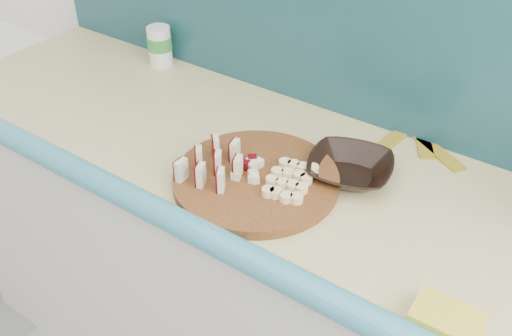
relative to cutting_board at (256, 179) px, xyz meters
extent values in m
cube|color=silver|center=(0.07, 0.10, -0.48)|extent=(2.20, 0.60, 0.88)
cube|color=#CFC079|center=(0.07, 0.10, -0.03)|extent=(2.20, 0.60, 0.03)
cube|color=teal|center=(0.07, -0.20, -0.03)|extent=(2.20, 0.06, 0.03)
cube|color=teal|center=(0.07, 0.39, 0.24)|extent=(2.20, 0.02, 0.50)
cylinder|color=#4A2110|center=(0.00, 0.00, 0.00)|extent=(0.45, 0.45, 0.02)
cube|color=beige|center=(-0.12, -0.11, 0.04)|extent=(0.02, 0.03, 0.05)
cube|color=#4C050A|center=(-0.13, -0.11, 0.04)|extent=(0.01, 0.03, 0.05)
cube|color=beige|center=(-0.12, -0.05, 0.04)|extent=(0.02, 0.03, 0.05)
cube|color=#4C050A|center=(-0.13, -0.05, 0.04)|extent=(0.01, 0.03, 0.05)
cube|color=beige|center=(-0.12, 0.01, 0.04)|extent=(0.02, 0.03, 0.05)
cube|color=#4C050A|center=(-0.13, 0.01, 0.04)|extent=(0.01, 0.03, 0.05)
cube|color=beige|center=(-0.08, -0.10, 0.04)|extent=(0.02, 0.03, 0.05)
cube|color=#4C050A|center=(-0.09, -0.10, 0.04)|extent=(0.01, 0.03, 0.05)
cube|color=beige|center=(-0.08, -0.04, 0.04)|extent=(0.02, 0.03, 0.05)
cube|color=#4C050A|center=(-0.08, -0.04, 0.04)|extent=(0.01, 0.03, 0.05)
cube|color=beige|center=(-0.07, 0.02, 0.04)|extent=(0.02, 0.03, 0.05)
cube|color=#4C050A|center=(-0.08, 0.02, 0.04)|extent=(0.01, 0.03, 0.05)
cube|color=beige|center=(-0.03, -0.08, 0.04)|extent=(0.02, 0.03, 0.05)
cube|color=#4C050A|center=(-0.04, -0.09, 0.04)|extent=(0.01, 0.03, 0.05)
cube|color=beige|center=(-0.03, -0.03, 0.04)|extent=(0.02, 0.03, 0.05)
cube|color=#4C050A|center=(-0.04, -0.03, 0.04)|extent=(0.01, 0.03, 0.05)
cube|color=#FEEDCB|center=(-0.01, 0.00, 0.02)|extent=(0.02, 0.02, 0.02)
cube|color=#FEEDCB|center=(-0.01, 0.01, 0.02)|extent=(0.02, 0.02, 0.02)
cube|color=#4C050A|center=(-0.02, 0.02, 0.02)|extent=(0.02, 0.02, 0.02)
cube|color=#FEEDCB|center=(-0.03, 0.00, 0.02)|extent=(0.02, 0.02, 0.02)
cube|color=#FEEDCB|center=(-0.04, 0.00, 0.02)|extent=(0.02, 0.02, 0.02)
cube|color=#FEEDCB|center=(-0.05, -0.01, 0.02)|extent=(0.02, 0.02, 0.02)
cube|color=#FEEDCB|center=(-0.03, -0.01, 0.02)|extent=(0.02, 0.02, 0.02)
cube|color=#FEEDCB|center=(-0.02, -0.02, 0.02)|extent=(0.02, 0.02, 0.02)
cube|color=#4C050A|center=(-0.01, -0.03, 0.02)|extent=(0.02, 0.02, 0.02)
cube|color=#FEEDCB|center=(-0.01, -0.01, 0.02)|extent=(0.02, 0.02, 0.02)
cylinder|color=#F7DA97|center=(0.06, -0.04, 0.02)|extent=(0.03, 0.03, 0.02)
cylinder|color=#F7DA97|center=(0.08, -0.04, 0.02)|extent=(0.03, 0.03, 0.02)
cylinder|color=#F7DA97|center=(0.10, -0.03, 0.02)|extent=(0.03, 0.03, 0.02)
cylinder|color=#F7DA97|center=(0.12, -0.03, 0.02)|extent=(0.03, 0.03, 0.02)
cylinder|color=#F7DA97|center=(0.05, -0.01, 0.02)|extent=(0.03, 0.03, 0.02)
cylinder|color=#F7DA97|center=(0.07, 0.00, 0.02)|extent=(0.03, 0.03, 0.02)
cylinder|color=#F7DA97|center=(0.09, 0.00, 0.02)|extent=(0.03, 0.03, 0.02)
cylinder|color=#F7DA97|center=(0.11, 0.01, 0.02)|extent=(0.03, 0.03, 0.02)
cylinder|color=#F7DA97|center=(0.04, 0.03, 0.02)|extent=(0.03, 0.03, 0.02)
cylinder|color=#F7DA97|center=(0.06, 0.03, 0.02)|extent=(0.03, 0.03, 0.02)
cylinder|color=#F7DA97|center=(0.08, 0.04, 0.02)|extent=(0.03, 0.03, 0.02)
cylinder|color=#F7DA97|center=(0.11, 0.04, 0.02)|extent=(0.03, 0.03, 0.02)
cylinder|color=#F7DA97|center=(0.03, 0.07, 0.02)|extent=(0.03, 0.03, 0.02)
cylinder|color=#F7DA97|center=(0.05, 0.07, 0.02)|extent=(0.03, 0.03, 0.02)
cylinder|color=#F7DA97|center=(0.08, 0.08, 0.02)|extent=(0.03, 0.03, 0.02)
cylinder|color=#F7DA97|center=(0.10, 0.08, 0.02)|extent=(0.03, 0.03, 0.02)
imported|color=black|center=(0.16, 0.14, 0.01)|extent=(0.23, 0.23, 0.05)
cylinder|color=white|center=(-0.59, 0.32, 0.05)|extent=(0.07, 0.07, 0.12)
cylinder|color=#308434|center=(-0.59, 0.32, 0.06)|extent=(0.07, 0.07, 0.04)
cube|color=gold|center=(0.49, -0.14, 0.01)|extent=(0.11, 0.08, 0.03)
cube|color=gold|center=(0.18, 0.36, -0.01)|extent=(0.05, 0.16, 0.01)
cube|color=gold|center=(0.24, 0.38, -0.01)|extent=(0.11, 0.16, 0.01)
cube|color=gold|center=(0.29, 0.35, -0.01)|extent=(0.16, 0.11, 0.01)
camera|label=1|loc=(0.58, -0.82, 0.77)|focal=40.00mm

